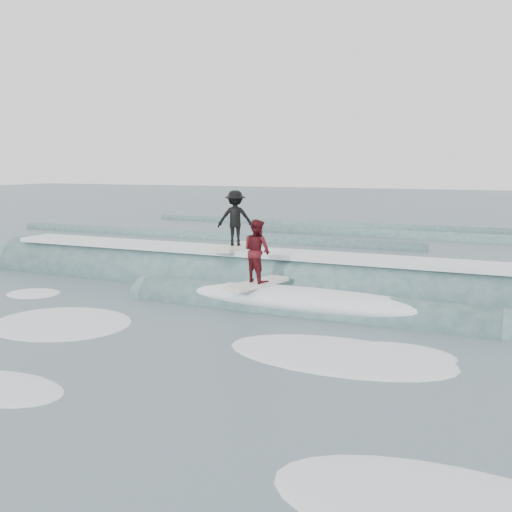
% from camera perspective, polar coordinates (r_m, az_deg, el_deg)
% --- Properties ---
extents(ground, '(160.00, 160.00, 0.00)m').
position_cam_1_polar(ground, '(12.76, -6.51, -7.19)').
color(ground, '#435562').
rests_on(ground, ground).
extents(breaking_wave, '(21.34, 3.82, 2.07)m').
position_cam_1_polar(breaking_wave, '(16.25, 1.90, -3.43)').
color(breaking_wave, '#345858').
rests_on(breaking_wave, ground).
extents(surfer_black, '(1.21, 2.00, 1.73)m').
position_cam_1_polar(surfer_black, '(16.88, -2.08, 3.54)').
color(surfer_black, silver).
rests_on(surfer_black, ground).
extents(surfer_red, '(1.07, 2.07, 1.68)m').
position_cam_1_polar(surfer_red, '(14.28, 0.09, 0.10)').
color(surfer_red, silver).
rests_on(surfer_red, ground).
extents(whitewater, '(14.24, 7.73, 0.10)m').
position_cam_1_polar(whitewater, '(10.65, -5.25, -10.48)').
color(whitewater, white).
rests_on(whitewater, ground).
extents(far_swells, '(34.44, 8.65, 0.80)m').
position_cam_1_polar(far_swells, '(29.46, 8.47, 2.00)').
color(far_swells, '#345858').
rests_on(far_swells, ground).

